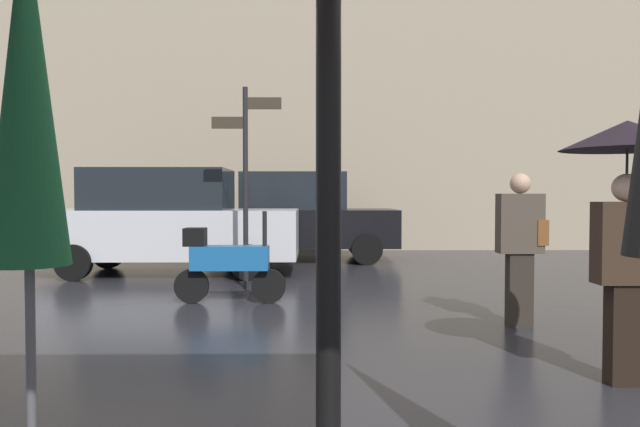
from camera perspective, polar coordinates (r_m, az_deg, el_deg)
name	(u,v)px	position (r m, az deg, el deg)	size (l,w,h in m)	color
folded_patio_umbrella_far	(27,122)	(2.46, -26.53, 7.91)	(0.43, 0.43, 2.54)	black
pedestrian_with_umbrella	(627,177)	(5.02, 27.62, 3.14)	(0.98, 0.98, 2.01)	black
pedestrian_with_bag	(521,240)	(6.84, 18.92, -2.43)	(0.52, 0.24, 1.69)	#2A241E
parked_scooter	(226,262)	(7.99, -9.06, -4.63)	(1.49, 0.32, 1.23)	black
parked_car_left	(169,221)	(11.11, -14.41, -0.73)	(4.57, 1.87, 1.93)	silver
parked_car_right	(300,216)	(13.10, -1.92, -0.26)	(4.11, 2.06, 1.95)	black
street_signpost	(246,167)	(9.21, -7.21, 4.51)	(1.08, 0.08, 3.12)	black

